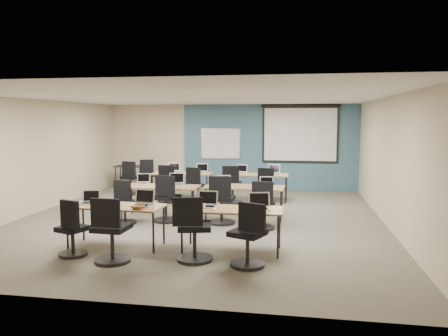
% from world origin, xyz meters
% --- Properties ---
extents(floor, '(8.00, 9.00, 0.02)m').
position_xyz_m(floor, '(0.00, 0.00, 0.00)').
color(floor, '#6B6354').
rests_on(floor, ground).
extents(ceiling, '(8.00, 9.00, 0.02)m').
position_xyz_m(ceiling, '(0.00, 0.00, 2.70)').
color(ceiling, white).
rests_on(ceiling, ground).
extents(wall_back, '(8.00, 0.04, 2.70)m').
position_xyz_m(wall_back, '(0.00, 4.50, 1.35)').
color(wall_back, beige).
rests_on(wall_back, ground).
extents(wall_front, '(8.00, 0.04, 2.70)m').
position_xyz_m(wall_front, '(0.00, -4.50, 1.35)').
color(wall_front, beige).
rests_on(wall_front, ground).
extents(wall_left, '(0.04, 9.00, 2.70)m').
position_xyz_m(wall_left, '(-4.00, 0.00, 1.35)').
color(wall_left, beige).
rests_on(wall_left, ground).
extents(wall_right, '(0.04, 9.00, 2.70)m').
position_xyz_m(wall_right, '(4.00, 0.00, 1.35)').
color(wall_right, beige).
rests_on(wall_right, ground).
extents(blue_accent_panel, '(5.50, 0.04, 2.70)m').
position_xyz_m(blue_accent_panel, '(1.25, 4.47, 1.35)').
color(blue_accent_panel, '#3D5977').
rests_on(blue_accent_panel, wall_back).
extents(whiteboard, '(1.28, 0.03, 0.98)m').
position_xyz_m(whiteboard, '(-0.30, 4.43, 1.45)').
color(whiteboard, silver).
rests_on(whiteboard, wall_back).
extents(projector_screen, '(2.40, 0.10, 1.82)m').
position_xyz_m(projector_screen, '(2.20, 4.41, 1.89)').
color(projector_screen, black).
rests_on(projector_screen, wall_back).
extents(training_table_front_left, '(1.66, 0.69, 0.73)m').
position_xyz_m(training_table_front_left, '(-0.98, -2.24, 0.68)').
color(training_table_front_left, brown).
rests_on(training_table_front_left, floor).
extents(training_table_front_right, '(1.70, 0.71, 0.73)m').
position_xyz_m(training_table_front_right, '(1.06, -2.18, 0.68)').
color(training_table_front_right, brown).
rests_on(training_table_front_right, floor).
extents(training_table_mid_left, '(1.74, 0.72, 0.73)m').
position_xyz_m(training_table_mid_left, '(-0.91, 0.05, 0.68)').
color(training_table_mid_left, brown).
rests_on(training_table_mid_left, floor).
extents(training_table_mid_right, '(1.77, 0.74, 0.73)m').
position_xyz_m(training_table_mid_right, '(0.97, 0.32, 0.68)').
color(training_table_mid_right, '#975A2B').
rests_on(training_table_mid_right, floor).
extents(training_table_back_left, '(1.67, 0.69, 0.73)m').
position_xyz_m(training_table_back_left, '(-1.05, 2.45, 0.68)').
color(training_table_back_left, '#A57636').
rests_on(training_table_back_left, floor).
extents(training_table_back_right, '(1.72, 0.71, 0.73)m').
position_xyz_m(training_table_back_right, '(1.04, 2.53, 0.68)').
color(training_table_back_right, brown).
rests_on(training_table_back_right, floor).
extents(laptop_0, '(0.30, 0.26, 0.23)m').
position_xyz_m(laptop_0, '(-1.51, -2.14, 0.79)').
color(laptop_0, '#A2A2AE').
rests_on(laptop_0, training_table_front_left).
extents(mouse_0, '(0.08, 0.10, 0.03)m').
position_xyz_m(mouse_0, '(-1.23, -2.23, 0.74)').
color(mouse_0, white).
rests_on(mouse_0, training_table_front_left).
extents(task_chair_0, '(0.48, 0.46, 0.95)m').
position_xyz_m(task_chair_0, '(-1.45, -2.90, 0.39)').
color(task_chair_0, black).
rests_on(task_chair_0, floor).
extents(laptop_1, '(0.36, 0.31, 0.27)m').
position_xyz_m(laptop_1, '(-0.51, -2.15, 0.80)').
color(laptop_1, '#ADADB8').
rests_on(laptop_1, training_table_front_left).
extents(mouse_1, '(0.08, 0.11, 0.03)m').
position_xyz_m(mouse_1, '(-0.38, -2.23, 0.74)').
color(mouse_1, white).
rests_on(mouse_1, training_table_front_left).
extents(task_chair_1, '(0.57, 0.57, 1.05)m').
position_xyz_m(task_chair_1, '(-0.70, -3.10, 0.43)').
color(task_chair_1, black).
rests_on(task_chair_1, floor).
extents(laptop_2, '(0.35, 0.30, 0.26)m').
position_xyz_m(laptop_2, '(0.61, -2.08, 0.80)').
color(laptop_2, '#9E9FAB').
rests_on(laptop_2, training_table_front_right).
extents(mouse_2, '(0.09, 0.11, 0.04)m').
position_xyz_m(mouse_2, '(0.78, -2.36, 0.74)').
color(mouse_2, white).
rests_on(mouse_2, training_table_front_right).
extents(task_chair_2, '(0.57, 0.57, 1.05)m').
position_xyz_m(task_chair_2, '(0.54, -2.82, 0.44)').
color(task_chair_2, black).
rests_on(task_chair_2, floor).
extents(laptop_3, '(0.36, 0.31, 0.27)m').
position_xyz_m(laptop_3, '(1.51, -2.14, 0.80)').
color(laptop_3, '#B4B5C1').
rests_on(laptop_3, training_table_front_right).
extents(mouse_3, '(0.08, 0.10, 0.03)m').
position_xyz_m(mouse_3, '(1.58, -2.30, 0.74)').
color(mouse_3, white).
rests_on(mouse_3, training_table_front_right).
extents(task_chair_3, '(0.57, 0.53, 1.01)m').
position_xyz_m(task_chair_3, '(1.43, -2.94, 0.42)').
color(task_chair_3, black).
rests_on(task_chair_3, floor).
extents(laptop_4, '(0.30, 0.26, 0.23)m').
position_xyz_m(laptop_4, '(-1.44, 0.34, 0.79)').
color(laptop_4, '#A5A5AE').
rests_on(laptop_4, training_table_mid_left).
extents(mouse_4, '(0.09, 0.11, 0.03)m').
position_xyz_m(mouse_4, '(-1.22, 0.07, 0.74)').
color(mouse_4, white).
rests_on(mouse_4, training_table_mid_left).
extents(task_chair_4, '(0.48, 0.48, 0.96)m').
position_xyz_m(task_chair_4, '(-1.48, -0.65, 0.39)').
color(task_chair_4, black).
rests_on(task_chair_4, floor).
extents(laptop_5, '(0.34, 0.29, 0.26)m').
position_xyz_m(laptop_5, '(-0.62, 0.32, 0.79)').
color(laptop_5, silver).
rests_on(laptop_5, training_table_mid_left).
extents(mouse_5, '(0.07, 0.10, 0.03)m').
position_xyz_m(mouse_5, '(-0.36, 0.04, 0.74)').
color(mouse_5, white).
rests_on(mouse_5, training_table_mid_left).
extents(task_chair_5, '(0.57, 0.57, 1.04)m').
position_xyz_m(task_chair_5, '(-0.67, -0.32, 0.43)').
color(task_chair_5, black).
rests_on(task_chair_5, floor).
extents(laptop_6, '(0.32, 0.27, 0.24)m').
position_xyz_m(laptop_6, '(0.50, 0.23, 0.79)').
color(laptop_6, '#A4A4A8').
rests_on(laptop_6, training_table_mid_right).
extents(mouse_6, '(0.06, 0.09, 0.03)m').
position_xyz_m(mouse_6, '(0.70, 0.17, 0.74)').
color(mouse_6, white).
rests_on(mouse_6, training_table_mid_right).
extents(task_chair_6, '(0.57, 0.57, 1.05)m').
position_xyz_m(task_chair_6, '(0.55, -0.32, 0.44)').
color(task_chair_6, black).
rests_on(task_chair_6, floor).
extents(laptop_7, '(0.31, 0.26, 0.23)m').
position_xyz_m(laptop_7, '(1.47, 0.24, 0.79)').
color(laptop_7, '#A9A9A9').
rests_on(laptop_7, training_table_mid_right).
extents(mouse_7, '(0.08, 0.10, 0.03)m').
position_xyz_m(mouse_7, '(1.63, 0.08, 0.74)').
color(mouse_7, white).
rests_on(mouse_7, training_table_mid_right).
extents(task_chair_7, '(0.52, 0.52, 1.00)m').
position_xyz_m(task_chair_7, '(1.45, -0.63, 0.41)').
color(task_chair_7, black).
rests_on(task_chair_7, floor).
extents(laptop_8, '(0.34, 0.29, 0.26)m').
position_xyz_m(laptop_8, '(-1.37, 2.67, 0.79)').
color(laptop_8, '#A7A7B2').
rests_on(laptop_8, training_table_back_left).
extents(mouse_8, '(0.10, 0.12, 0.04)m').
position_xyz_m(mouse_8, '(-1.27, 2.50, 0.74)').
color(mouse_8, white).
rests_on(mouse_8, training_table_back_left).
extents(task_chair_8, '(0.55, 0.55, 1.02)m').
position_xyz_m(task_chair_8, '(-1.30, 1.87, 0.42)').
color(task_chair_8, black).
rests_on(task_chair_8, floor).
extents(laptop_9, '(0.33, 0.28, 0.25)m').
position_xyz_m(laptop_9, '(-0.54, 2.67, 0.79)').
color(laptop_9, '#9C9BA8').
rests_on(laptop_9, training_table_back_left).
extents(mouse_9, '(0.10, 0.12, 0.04)m').
position_xyz_m(mouse_9, '(-0.43, 2.53, 0.74)').
color(mouse_9, white).
rests_on(mouse_9, training_table_back_left).
extents(task_chair_9, '(0.52, 0.50, 0.99)m').
position_xyz_m(task_chair_9, '(-0.57, 1.74, 0.41)').
color(task_chair_9, black).
rests_on(task_chair_9, floor).
extents(laptop_10, '(0.30, 0.26, 0.23)m').
position_xyz_m(laptop_10, '(0.61, 2.74, 0.79)').
color(laptop_10, silver).
rests_on(laptop_10, training_table_back_right).
extents(mouse_10, '(0.07, 0.11, 0.04)m').
position_xyz_m(mouse_10, '(0.68, 2.57, 0.74)').
color(mouse_10, white).
rests_on(mouse_10, training_table_back_right).
extents(task_chair_10, '(0.54, 0.54, 1.02)m').
position_xyz_m(task_chair_10, '(0.44, 2.01, 0.42)').
color(task_chair_10, black).
rests_on(task_chair_10, floor).
extents(laptop_11, '(0.35, 0.30, 0.26)m').
position_xyz_m(laptop_11, '(1.50, 2.67, 0.79)').
color(laptop_11, '#A4A4AA').
rests_on(laptop_11, training_table_back_right).
extents(mouse_11, '(0.07, 0.10, 0.04)m').
position_xyz_m(mouse_11, '(1.67, 2.54, 0.74)').
color(mouse_11, white).
rests_on(mouse_11, training_table_back_right).
extents(task_chair_11, '(0.51, 0.51, 0.99)m').
position_xyz_m(task_chair_11, '(1.33, 1.89, 0.41)').
color(task_chair_11, black).
rests_on(task_chair_11, floor).
extents(blue_mousepad, '(0.29, 0.26, 0.01)m').
position_xyz_m(blue_mousepad, '(-1.15, -2.41, 0.73)').
color(blue_mousepad, '#111F93').
rests_on(blue_mousepad, training_table_front_left).
extents(snack_bowl, '(0.24, 0.24, 0.06)m').
position_xyz_m(snack_bowl, '(-0.49, -2.45, 0.76)').
color(snack_bowl, brown).
rests_on(snack_bowl, training_table_front_left).
extents(snack_plate, '(0.22, 0.22, 0.01)m').
position_xyz_m(snack_plate, '(0.53, -2.41, 0.74)').
color(snack_plate, white).
rests_on(snack_plate, training_table_front_right).
extents(coffee_cup, '(0.07, 0.07, 0.05)m').
position_xyz_m(coffee_cup, '(0.60, -2.28, 0.77)').
color(coffee_cup, silver).
rests_on(coffee_cup, snack_plate).
extents(utility_table, '(0.94, 0.52, 0.75)m').
position_xyz_m(utility_table, '(-3.16, 3.88, 0.66)').
color(utility_table, black).
rests_on(utility_table, floor).
extents(spare_chair_a, '(0.55, 0.52, 1.00)m').
position_xyz_m(spare_chair_a, '(-2.38, 3.60, 0.41)').
color(spare_chair_a, black).
rests_on(spare_chair_a, floor).
extents(spare_chair_b, '(0.53, 0.53, 1.01)m').
position_xyz_m(spare_chair_b, '(-2.74, 2.86, 0.42)').
color(spare_chair_b, black).
rests_on(spare_chair_b, floor).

